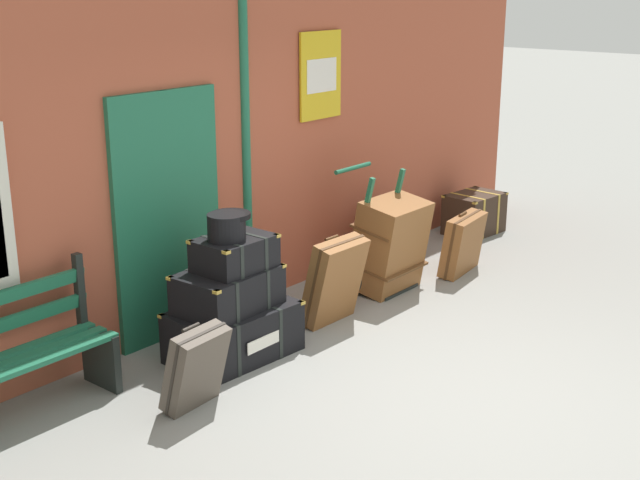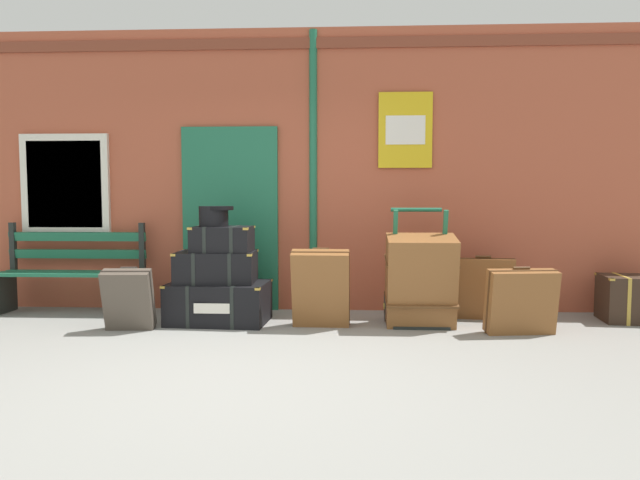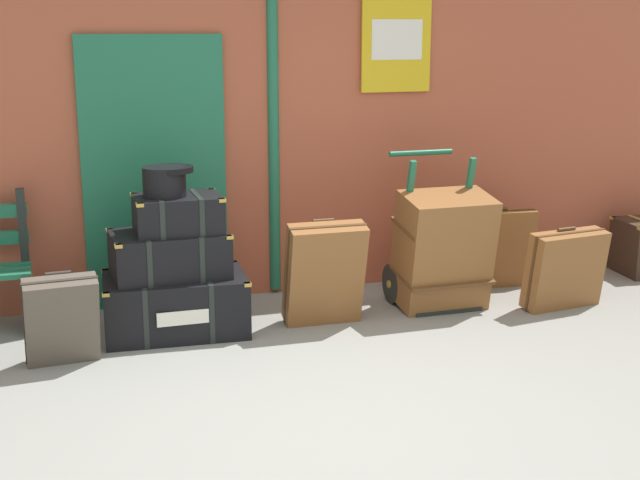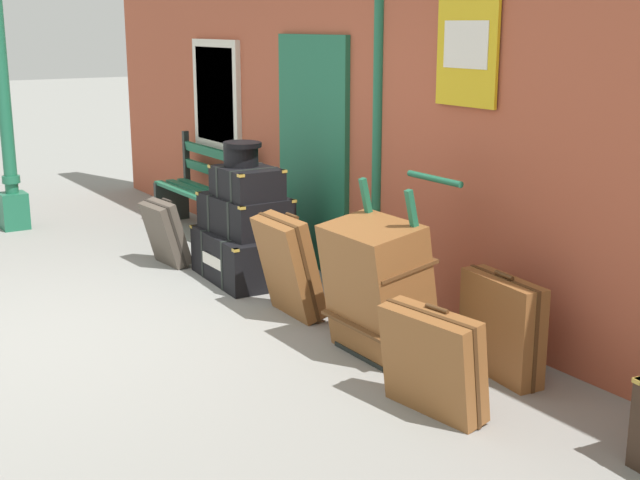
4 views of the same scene
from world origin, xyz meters
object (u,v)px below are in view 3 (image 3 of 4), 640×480
at_px(steamer_trunk_middle, 169,254).
at_px(suitcase_brown, 565,269).
at_px(suitcase_beige, 62,320).
at_px(suitcase_tan, 496,248).
at_px(suitcase_umber, 325,274).
at_px(steamer_trunk_top, 178,214).
at_px(round_hatbox, 165,180).
at_px(steamer_trunk_base, 175,304).
at_px(large_brown_trunk, 443,250).
at_px(porters_trolley, 433,269).

height_order(steamer_trunk_middle, suitcase_brown, steamer_trunk_middle).
bearing_deg(suitcase_beige, suitcase_tan, 12.30).
bearing_deg(suitcase_beige, suitcase_umber, 7.04).
distance_m(steamer_trunk_top, suitcase_umber, 1.15).
distance_m(steamer_trunk_middle, suitcase_beige, 0.93).
bearing_deg(round_hatbox, suitcase_umber, -9.54).
height_order(suitcase_umber, suitcase_beige, suitcase_umber).
height_order(steamer_trunk_base, suitcase_beige, suitcase_beige).
bearing_deg(suitcase_brown, suitcase_beige, -179.23).
relative_size(steamer_trunk_middle, round_hatbox, 2.34).
xyz_separation_m(large_brown_trunk, suitcase_tan, (0.72, 0.45, -0.15)).
bearing_deg(suitcase_tan, steamer_trunk_top, -172.59).
distance_m(steamer_trunk_middle, large_brown_trunk, 2.10).
bearing_deg(suitcase_brown, steamer_trunk_top, 172.77).
relative_size(porters_trolley, suitcase_brown, 1.76).
bearing_deg(suitcase_beige, suitcase_brown, 0.77).
xyz_separation_m(steamer_trunk_top, suitcase_umber, (1.03, -0.19, -0.47)).
relative_size(steamer_trunk_base, porters_trolley, 0.88).
height_order(porters_trolley, suitcase_beige, porters_trolley).
relative_size(porters_trolley, suitcase_umber, 1.48).
bearing_deg(suitcase_beige, porters_trolley, 10.10).
xyz_separation_m(suitcase_beige, suitcase_tan, (3.58, 0.78, 0.01)).
bearing_deg(large_brown_trunk, steamer_trunk_base, 177.65).
relative_size(suitcase_umber, suitcase_brown, 1.18).
relative_size(steamer_trunk_middle, suitcase_beige, 1.32).
distance_m(round_hatbox, suitcase_beige, 1.19).
bearing_deg(suitcase_tan, suitcase_beige, -167.70).
xyz_separation_m(steamer_trunk_middle, round_hatbox, (-0.01, -0.02, 0.54)).
height_order(suitcase_umber, suitcase_brown, suitcase_umber).
xyz_separation_m(suitcase_umber, suitcase_tan, (1.71, 0.55, -0.07)).
height_order(porters_trolley, suitcase_brown, porters_trolley).
relative_size(suitcase_brown, suitcase_tan, 0.99).
relative_size(round_hatbox, porters_trolley, 0.30).
bearing_deg(suitcase_brown, steamer_trunk_base, 172.98).
height_order(large_brown_trunk, suitcase_tan, large_brown_trunk).
height_order(large_brown_trunk, suitcase_beige, large_brown_trunk).
height_order(steamer_trunk_base, large_brown_trunk, large_brown_trunk).
bearing_deg(suitcase_umber, suitcase_tan, 17.78).
height_order(round_hatbox, large_brown_trunk, round_hatbox).
bearing_deg(suitcase_beige, steamer_trunk_top, 26.81).
bearing_deg(steamer_trunk_middle, suitcase_brown, -7.35).
bearing_deg(suitcase_umber, steamer_trunk_base, 170.05).
bearing_deg(round_hatbox, porters_trolley, 2.56).
bearing_deg(porters_trolley, suitcase_beige, -169.90).
xyz_separation_m(steamer_trunk_base, suitcase_umber, (1.07, -0.19, 0.19)).
relative_size(steamer_trunk_base, steamer_trunk_middle, 1.27).
bearing_deg(steamer_trunk_middle, steamer_trunk_top, -12.32).
height_order(steamer_trunk_base, round_hatbox, round_hatbox).
bearing_deg(steamer_trunk_top, steamer_trunk_base, -172.55).
distance_m(steamer_trunk_base, steamer_trunk_middle, 0.37).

